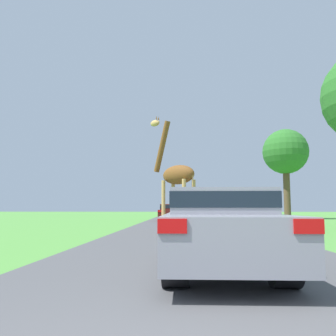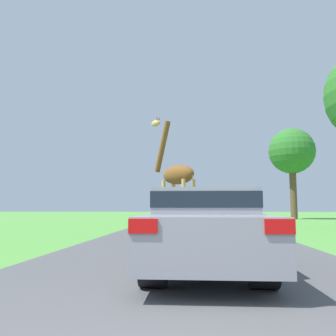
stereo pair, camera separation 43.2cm
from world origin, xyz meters
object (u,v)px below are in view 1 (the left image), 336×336
Objects in this scene: giraffe_near_road at (176,176)px; car_lead_maroon at (219,226)px; car_queue_left at (172,212)px; tree_left_edge at (285,153)px; car_queue_right at (231,213)px.

giraffe_near_road reaches higher than car_lead_maroon.
car_queue_left is at bearing 45.52° from giraffe_near_road.
tree_left_edge reaches higher than car_lead_maroon.
tree_left_edge reaches higher than car_queue_right.
car_lead_maroon is at bearing -98.52° from car_queue_right.
car_queue_left is 0.55× the size of tree_left_edge.
car_queue_left is (-1.51, 21.36, -0.05)m from car_lead_maroon.
giraffe_near_road reaches higher than car_queue_left.
giraffe_near_road is 19.88m from tree_left_edge.
tree_left_edge is at bearing 59.79° from car_queue_right.
tree_left_edge is (9.63, 17.02, 3.59)m from giraffe_near_road.
giraffe_near_road is 9.24m from car_lead_maroon.
giraffe_near_road reaches higher than car_queue_right.
car_queue_right is (2.24, 14.93, -0.03)m from car_lead_maroon.
giraffe_near_road is 1.24× the size of car_queue_right.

